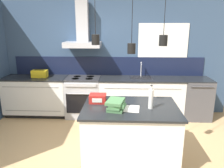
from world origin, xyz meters
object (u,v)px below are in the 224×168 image
(bottle_on_island, at_px, (151,99))
(red_supply_box, at_px, (98,98))
(oven_range, at_px, (84,97))
(book_stack, at_px, (116,105))
(dishwasher, at_px, (195,98))
(yellow_toolbox, at_px, (40,74))

(bottle_on_island, distance_m, red_supply_box, 0.81)
(oven_range, bearing_deg, book_stack, -66.93)
(red_supply_box, bearing_deg, dishwasher, 38.31)
(book_stack, xyz_separation_m, red_supply_box, (-0.29, 0.27, -0.01))
(oven_range, bearing_deg, red_supply_box, -72.35)
(book_stack, relative_size, yellow_toolbox, 1.11)
(bottle_on_island, bearing_deg, red_supply_box, 164.12)
(yellow_toolbox, bearing_deg, dishwasher, -0.00)
(dishwasher, height_order, red_supply_box, red_supply_box)
(book_stack, bearing_deg, dishwasher, 47.11)
(oven_range, height_order, red_supply_box, red_supply_box)
(bottle_on_island, xyz_separation_m, red_supply_box, (-0.78, 0.22, -0.08))
(oven_range, xyz_separation_m, dishwasher, (2.55, 0.00, 0.00))
(red_supply_box, distance_m, yellow_toolbox, 2.20)
(bottle_on_island, distance_m, book_stack, 0.50)
(bottle_on_island, bearing_deg, book_stack, -173.95)
(dishwasher, distance_m, red_supply_box, 2.65)
(book_stack, height_order, red_supply_box, book_stack)
(book_stack, height_order, yellow_toolbox, yellow_toolbox)
(oven_range, distance_m, red_supply_box, 1.76)
(red_supply_box, xyz_separation_m, yellow_toolbox, (-1.50, 1.61, 0.02))
(oven_range, height_order, dishwasher, same)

